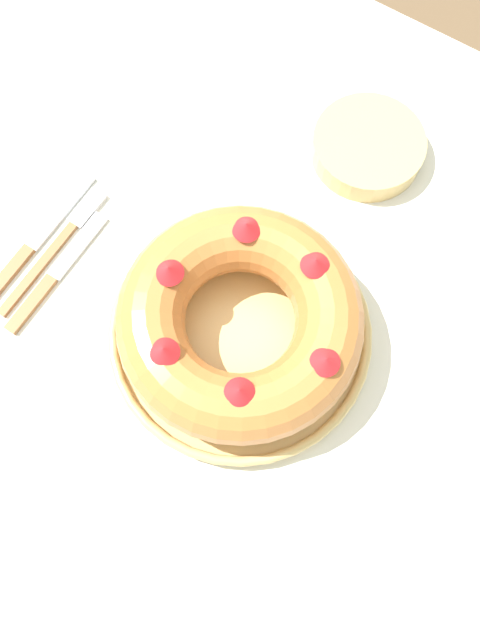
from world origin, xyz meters
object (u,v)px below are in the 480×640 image
serving_dish (240,333)px  side_bowl (368,147)px  bundt_cake (240,320)px  fork (60,242)px  cake_knife (51,280)px  serving_knife (28,250)px

serving_dish → side_bowl: 0.32m
bundt_cake → fork: (-0.27, -0.02, -0.06)m
cake_knife → side_bowl: side_bowl is taller
serving_knife → cake_knife: (0.05, -0.02, 0.00)m
fork → serving_knife: 0.04m
cake_knife → side_bowl: bearing=57.3°
bundt_cake → serving_knife: size_ratio=1.23×
serving_knife → cake_knife: size_ratio=1.22×
serving_dish → cake_knife: 0.26m
bundt_cake → fork: 0.28m
bundt_cake → serving_knife: bundt_cake is taller
fork → side_bowl: (0.27, 0.34, 0.01)m
bundt_cake → side_bowl: (0.00, 0.32, -0.05)m
fork → serving_knife: bearing=-135.4°
cake_knife → side_bowl: size_ratio=1.26×
bundt_cake → side_bowl: bundt_cake is taller
serving_dish → serving_knife: bearing=-169.9°
fork → cake_knife: size_ratio=1.09×
serving_dish → serving_knife: 0.30m
serving_knife → side_bowl: size_ratio=1.54×
fork → side_bowl: side_bowl is taller
serving_knife → bundt_cake: bearing=9.5°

